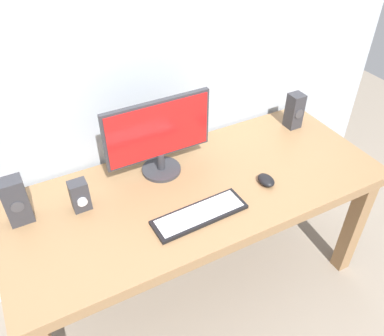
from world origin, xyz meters
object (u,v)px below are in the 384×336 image
keyboard_primary (200,214)px  mouse (266,180)px  desk (198,201)px  audio_controller (80,196)px  speaker_right (294,111)px  monitor (159,135)px  speaker_left (16,201)px

keyboard_primary → mouse: (0.37, 0.04, 0.01)m
desk → audio_controller: size_ratio=12.29×
speaker_right → desk: bearing=-164.2°
speaker_right → monitor: bearing=-179.4°
keyboard_primary → audio_controller: 0.51m
keyboard_primary → audio_controller: size_ratio=2.91×
mouse → desk: bearing=157.6°
monitor → speaker_right: 0.82m
desk → keyboard_primary: size_ratio=4.23×
mouse → audio_controller: bearing=164.8°
speaker_right → audio_controller: 1.22m
keyboard_primary → speaker_left: 0.75m
keyboard_primary → speaker_left: size_ratio=1.93×
mouse → speaker_left: (-1.04, 0.29, 0.09)m
monitor → keyboard_primary: size_ratio=1.22×
monitor → audio_controller: monitor is taller
keyboard_primary → speaker_left: (-0.67, 0.33, 0.10)m
desk → speaker_left: bearing=168.1°
desk → monitor: (-0.10, 0.19, 0.30)m
monitor → speaker_right: size_ratio=2.58×
audio_controller → speaker_right: bearing=4.2°
desk → audio_controller: 0.55m
desk → speaker_right: bearing=15.8°
audio_controller → desk: bearing=-12.3°
audio_controller → keyboard_primary: bearing=-33.4°
desk → audio_controller: (-0.51, 0.11, 0.17)m
monitor → mouse: (0.39, -0.32, -0.18)m
monitor → keyboard_primary: bearing=-87.3°
mouse → monitor: bearing=142.2°
monitor → speaker_right: bearing=0.6°
monitor → audio_controller: (-0.41, -0.08, -0.13)m
desk → speaker_left: speaker_left is taller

